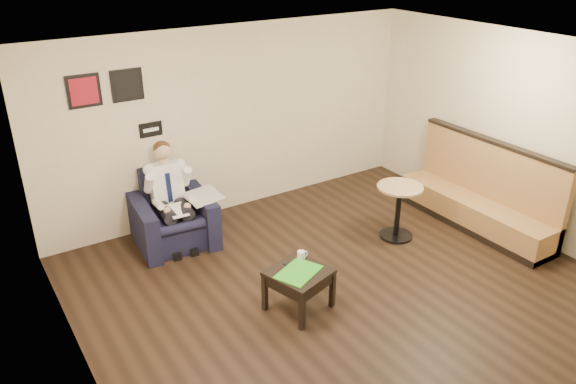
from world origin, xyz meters
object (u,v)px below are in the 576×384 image
armchair (173,211)px  coffee_mug (301,255)px  banquette (478,187)px  green_folder (299,272)px  cafe_table (398,212)px  side_table (299,289)px  seated_man (175,202)px  smartphone (290,263)px

armchair → coffee_mug: bearing=-63.7°
coffee_mug → banquette: size_ratio=0.04×
green_folder → banquette: bearing=5.1°
coffee_mug → cafe_table: size_ratio=0.14×
armchair → side_table: bearing=-69.0°
cafe_table → armchair: bearing=150.2°
coffee_mug → banquette: 3.13m
cafe_table → seated_man: bearing=152.4°
coffee_mug → armchair: bearing=110.9°
armchair → banquette: (3.89, -1.92, 0.14)m
green_folder → smartphone: green_folder is taller
armchair → side_table: size_ratio=1.66×
seated_man → smartphone: bearing=-66.1°
seated_man → cafe_table: (2.72, -1.42, -0.28)m
side_table → coffee_mug: bearing=50.1°
side_table → cafe_table: cafe_table is taller
side_table → cafe_table: size_ratio=0.78×
seated_man → green_folder: (0.60, -2.09, -0.17)m
smartphone → side_table: bearing=-97.4°
smartphone → seated_man: bearing=102.1°
armchair → banquette: banquette is taller
seated_man → green_folder: size_ratio=2.69×
armchair → smartphone: (0.61, -2.00, 0.01)m
side_table → smartphone: 0.32m
armchair → side_table: (0.61, -2.19, -0.24)m
coffee_mug → banquette: (3.13, 0.08, 0.07)m
seated_man → coffee_mug: seated_man is taller
armchair → smartphone: armchair is taller
armchair → cafe_table: size_ratio=1.30×
coffee_mug → green_folder: bearing=-129.9°
smartphone → banquette: bearing=-5.1°
banquette → coffee_mug: bearing=-178.5°
armchair → green_folder: (0.58, -2.22, 0.02)m
smartphone → cafe_table: bearing=5.7°
side_table → banquette: (3.28, 0.27, 0.38)m
armchair → cafe_table: 3.12m
side_table → cafe_table: 2.20m
side_table → smartphone: smartphone is taller
green_folder → cafe_table: (2.12, 0.67, -0.12)m
coffee_mug → side_table: bearing=-129.9°
seated_man → banquette: bearing=-19.3°
green_folder → coffee_mug: (0.18, 0.22, 0.05)m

